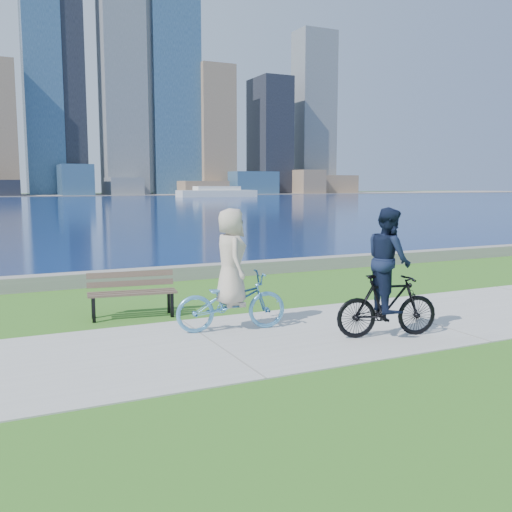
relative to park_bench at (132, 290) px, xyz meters
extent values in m
plane|color=#2E651A|center=(0.72, -2.51, -0.52)|extent=(320.00, 320.00, 0.00)
cube|color=#A9A8A3|center=(0.72, -2.51, -0.51)|extent=(80.00, 3.50, 0.02)
cube|color=gray|center=(0.72, 3.69, -0.34)|extent=(90.00, 0.50, 0.35)
cube|color=navy|center=(0.72, 69.49, -0.51)|extent=(320.00, 131.00, 0.01)
cube|color=black|center=(1.31, 117.82, 1.16)|extent=(6.15, 8.23, 3.36)
cube|color=navy|center=(15.73, 118.75, 2.84)|extent=(6.66, 9.41, 6.70)
cube|color=slate|center=(26.28, 118.97, 1.46)|extent=(7.30, 8.16, 3.96)
cube|color=#7C624C|center=(45.14, 119.29, 1.10)|extent=(11.01, 7.59, 3.23)
cube|color=navy|center=(57.80, 117.31, 2.26)|extent=(11.23, 6.07, 5.55)
cube|color=#7C624C|center=(72.93, 117.13, 2.52)|extent=(6.62, 8.01, 6.08)
cube|color=#7C624C|center=(83.10, 119.83, 1.91)|extent=(11.46, 6.02, 4.84)
cube|color=black|center=(16.48, 129.95, 30.27)|extent=(6.35, 10.31, 61.57)
cube|color=slate|center=(28.20, 126.23, 34.96)|extent=(9.70, 8.81, 70.96)
cube|color=navy|center=(40.51, 126.45, 30.08)|extent=(11.59, 8.92, 61.20)
cube|color=#7C624C|center=(50.40, 125.96, 15.21)|extent=(8.63, 11.25, 31.45)
cube|color=black|center=(66.09, 124.92, 14.33)|extent=(8.09, 11.86, 29.70)
cube|color=slate|center=(80.49, 126.66, 21.17)|extent=(10.24, 7.71, 43.38)
cube|color=navy|center=(10.72, 128.49, 31.48)|extent=(8.00, 8.00, 64.00)
cube|color=silver|center=(38.56, 93.20, 0.14)|extent=(15.37, 4.39, 1.32)
cube|color=silver|center=(38.56, 93.20, 1.19)|extent=(8.78, 3.29, 0.77)
cube|color=black|center=(-0.74, -0.18, -0.29)|extent=(0.07, 0.07, 0.46)
cube|color=black|center=(0.67, -0.37, -0.29)|extent=(0.07, 0.07, 0.46)
cube|color=black|center=(-0.70, 0.19, -0.29)|extent=(0.07, 0.07, 0.46)
cube|color=black|center=(0.72, 0.00, -0.29)|extent=(0.07, 0.07, 0.46)
cube|color=brown|center=(-0.04, -0.27, -0.04)|extent=(1.63, 0.32, 0.04)
cube|color=brown|center=(-0.01, -0.11, -0.04)|extent=(1.63, 0.32, 0.04)
cube|color=brown|center=(0.01, 0.05, -0.04)|extent=(1.63, 0.32, 0.04)
cube|color=brown|center=(0.02, 0.17, 0.10)|extent=(1.63, 0.28, 0.12)
cube|color=brown|center=(0.03, 0.20, 0.27)|extent=(1.63, 0.28, 0.12)
imported|color=#5297C9|center=(1.28, -1.81, 0.00)|extent=(0.96, 1.98, 1.00)
imported|color=beige|center=(1.28, -1.81, 0.76)|extent=(0.66, 0.89, 1.66)
imported|color=black|center=(3.41, -3.29, 0.02)|extent=(0.91, 1.79, 1.03)
imported|color=#101832|center=(3.41, -3.29, 0.78)|extent=(0.81, 0.94, 1.69)
camera|label=1|loc=(-2.44, -10.61, 1.99)|focal=40.00mm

